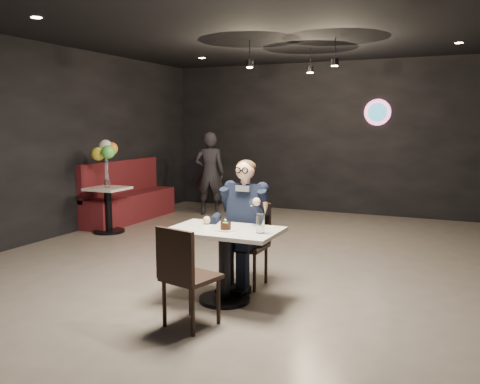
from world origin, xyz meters
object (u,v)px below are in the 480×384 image
at_px(chair_near, 191,275).
at_px(passerby, 210,173).
at_px(chair_far, 246,245).
at_px(side_table, 108,210).
at_px(balloon_vase, 107,183).
at_px(main_table, 225,265).
at_px(sundae_glass, 260,223).
at_px(seated_man, 246,222).
at_px(booth_bench, 130,191).

bearing_deg(chair_near, passerby, 129.04).
bearing_deg(chair_near, chair_far, 103.26).
bearing_deg(chair_near, side_table, 151.38).
relative_size(side_table, balloon_vase, 5.06).
xyz_separation_m(main_table, sundae_glass, (0.40, -0.03, 0.47)).
distance_m(seated_man, balloon_vase, 3.57).
height_order(seated_man, passerby, passerby).
bearing_deg(chair_near, balloon_vase, 151.38).
distance_m(booth_bench, balloon_vase, 1.08).
xyz_separation_m(booth_bench, passerby, (1.06, 1.17, 0.26)).
xyz_separation_m(chair_near, passerby, (-2.42, 5.02, 0.35)).
relative_size(sundae_glass, passerby, 0.11).
bearing_deg(main_table, chair_far, 90.00).
height_order(main_table, side_table, main_table).
bearing_deg(side_table, chair_far, -27.06).
bearing_deg(side_table, balloon_vase, 0.00).
bearing_deg(passerby, side_table, 50.83).
bearing_deg(side_table, passerby, 70.77).
distance_m(main_table, seated_man, 0.65).
distance_m(side_table, balloon_vase, 0.45).
distance_m(booth_bench, passerby, 1.60).
height_order(seated_man, balloon_vase, seated_man).
bearing_deg(seated_man, main_table, -90.00).
height_order(seated_man, booth_bench, seated_man).
xyz_separation_m(seated_man, balloon_vase, (-3.18, 1.62, 0.10)).
height_order(booth_bench, side_table, booth_bench).
xyz_separation_m(chair_near, side_table, (-3.18, 2.85, -0.09)).
bearing_deg(passerby, booth_bench, 27.94).
height_order(sundae_glass, booth_bench, booth_bench).
distance_m(seated_man, sundae_glass, 0.72).
bearing_deg(chair_far, side_table, 152.94).
height_order(main_table, balloon_vase, balloon_vase).
relative_size(chair_far, side_table, 1.25).
bearing_deg(balloon_vase, booth_bench, 106.70).
xyz_separation_m(sundae_glass, side_table, (-3.58, 2.21, -0.47)).
bearing_deg(booth_bench, main_table, -42.37).
bearing_deg(sundae_glass, side_table, 148.35).
distance_m(main_table, sundae_glass, 0.62).
distance_m(chair_far, seated_man, 0.26).
bearing_deg(balloon_vase, main_table, -34.36).
relative_size(seated_man, balloon_vase, 9.88).
bearing_deg(sundae_glass, main_table, 175.42).
xyz_separation_m(booth_bench, balloon_vase, (0.30, -1.00, 0.27)).
height_order(main_table, chair_far, chair_far).
bearing_deg(booth_bench, sundae_glass, -39.58).
relative_size(seated_man, sundae_glass, 7.84).
bearing_deg(sundae_glass, booth_bench, 140.42).
bearing_deg(passerby, seated_man, 102.64).
bearing_deg(chair_far, passerby, 122.58).
relative_size(sundae_glass, balloon_vase, 1.26).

